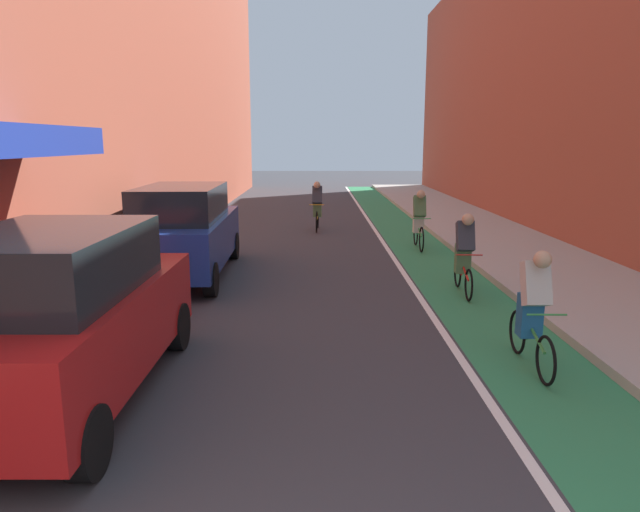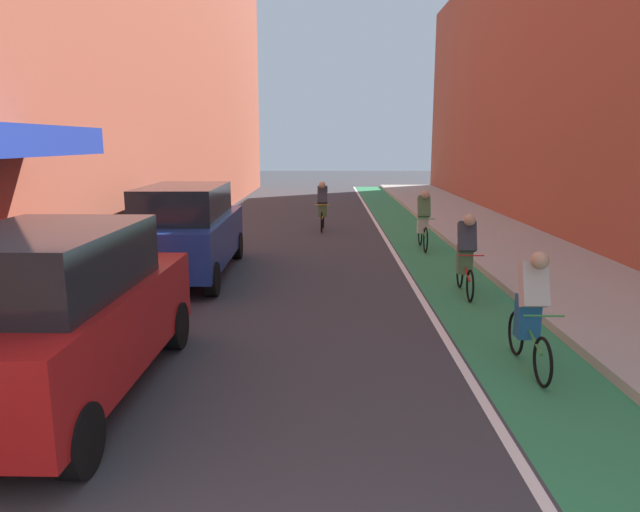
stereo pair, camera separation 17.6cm
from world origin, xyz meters
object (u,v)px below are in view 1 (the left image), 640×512
at_px(parked_suv_blue, 184,230).
at_px(cyclist_mid, 464,251).
at_px(parked_suv_red, 58,314).
at_px(cyclist_trailing, 419,219).
at_px(cyclist_lead, 533,308).
at_px(cyclist_far, 317,206).

bearing_deg(parked_suv_blue, cyclist_mid, -14.57).
bearing_deg(parked_suv_red, cyclist_trailing, 58.79).
bearing_deg(cyclist_trailing, parked_suv_red, -121.21).
bearing_deg(parked_suv_red, cyclist_lead, 9.36).
relative_size(parked_suv_blue, cyclist_mid, 2.86).
relative_size(parked_suv_red, cyclist_mid, 2.59).
height_order(cyclist_lead, cyclist_far, cyclist_far).
distance_m(cyclist_mid, cyclist_far, 8.55).
bearing_deg(cyclist_far, parked_suv_red, -102.81).
relative_size(cyclist_mid, cyclist_trailing, 0.95).
height_order(parked_suv_red, parked_suv_blue, same).
distance_m(parked_suv_red, cyclist_mid, 7.34).
distance_m(parked_suv_blue, cyclist_lead, 7.65).
relative_size(cyclist_lead, cyclist_far, 0.95).
relative_size(parked_suv_blue, cyclist_far, 2.71).
height_order(cyclist_mid, cyclist_far, cyclist_far).
xyz_separation_m(parked_suv_red, cyclist_lead, (5.63, 0.93, -0.21)).
relative_size(cyclist_lead, cyclist_mid, 1.01).
xyz_separation_m(parked_suv_red, cyclist_mid, (5.69, 4.63, -0.18)).
bearing_deg(cyclist_lead, cyclist_mid, 89.04).
bearing_deg(cyclist_lead, parked_suv_red, -170.64).
height_order(cyclist_mid, cyclist_trailing, cyclist_trailing).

